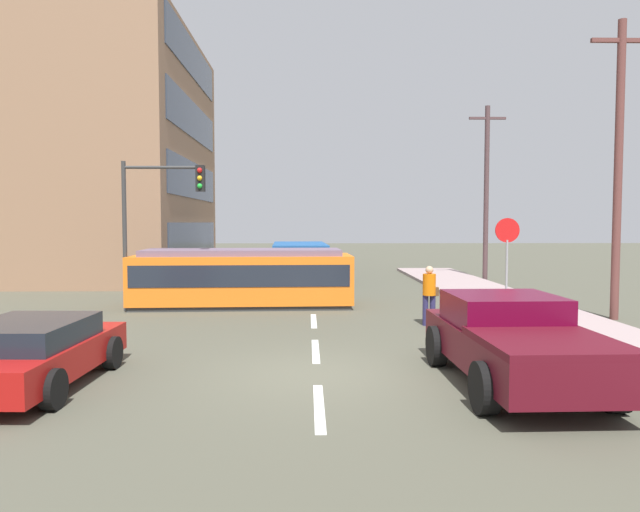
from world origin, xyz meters
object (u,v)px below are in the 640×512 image
object	(u,v)px
pedestrian_crossing	(429,292)
pickup_truck_parked	(513,340)
parked_sedan_near	(31,352)
parked_sedan_mid	(188,277)
stop_sign	(507,245)
parked_sedan_furthest	(225,259)
traffic_light_mast	(157,206)
city_bus	(300,260)
utility_pole_near	(618,165)
utility_pole_mid	(486,190)
parked_sedan_far	(219,265)
streetcar_tram	(243,277)

from	to	relation	value
pedestrian_crossing	pickup_truck_parked	bearing A→B (deg)	-87.85
pedestrian_crossing	parked_sedan_near	distance (m)	10.17
parked_sedan_mid	stop_sign	xyz separation A→B (m)	(11.11, -6.00, 1.57)
parked_sedan_furthest	traffic_light_mast	xyz separation A→B (m)	(0.25, -17.28, 2.78)
city_bus	utility_pole_near	distance (m)	15.10
city_bus	stop_sign	world-z (taller)	stop_sign
utility_pole_mid	parked_sedan_furthest	bearing A→B (deg)	151.36
stop_sign	utility_pole_mid	world-z (taller)	utility_pole_mid
city_bus	utility_pole_mid	size ratio (longest dim) A/B	0.70
parked_sedan_far	utility_pole_mid	bearing A→B (deg)	-8.75
parked_sedan_mid	utility_pole_near	world-z (taller)	utility_pole_near
stop_sign	traffic_light_mast	world-z (taller)	traffic_light_mast
stop_sign	utility_pole_mid	size ratio (longest dim) A/B	0.34
traffic_light_mast	parked_sedan_mid	bearing A→B (deg)	90.57
pedestrian_crossing	parked_sedan_mid	size ratio (longest dim) A/B	0.39
utility_pole_mid	traffic_light_mast	bearing A→B (deg)	-144.66
city_bus	utility_pole_mid	bearing A→B (deg)	2.78
pedestrian_crossing	parked_sedan_near	xyz separation A→B (m)	(-8.23, -5.98, -0.32)
traffic_light_mast	utility_pole_mid	xyz separation A→B (m)	(13.66, 9.69, 1.07)
parked_sedan_mid	stop_sign	bearing A→B (deg)	-28.38
parked_sedan_far	utility_pole_mid	size ratio (longest dim) A/B	0.48
city_bus	stop_sign	xyz separation A→B (m)	(6.59, -10.24, 1.12)
parked_sedan_mid	parked_sedan_near	bearing A→B (deg)	-89.66
streetcar_tram	parked_sedan_furthest	size ratio (longest dim) A/B	1.64
parked_sedan_near	parked_sedan_mid	size ratio (longest dim) A/B	1.00
parked_sedan_near	utility_pole_near	size ratio (longest dim) A/B	0.49
parked_sedan_near	utility_pole_near	world-z (taller)	utility_pole_near
parked_sedan_furthest	streetcar_tram	bearing A→B (deg)	-79.94
traffic_light_mast	parked_sedan_near	bearing A→B (deg)	-89.80
utility_pole_near	city_bus	bearing A→B (deg)	130.30
pickup_truck_parked	parked_sedan_far	world-z (taller)	pickup_truck_parked
parked_sedan_furthest	stop_sign	distance (m)	21.56
city_bus	parked_sedan_mid	xyz separation A→B (m)	(-4.52, -4.24, -0.45)
city_bus	pedestrian_crossing	bearing A→B (deg)	-72.62
pedestrian_crossing	utility_pole_near	world-z (taller)	utility_pole_near
parked_sedan_mid	pickup_truck_parked	bearing A→B (deg)	-58.40
utility_pole_mid	parked_sedan_far	bearing A→B (deg)	171.25
pedestrian_crossing	traffic_light_mast	distance (m)	9.08
parked_sedan_furthest	pedestrian_crossing	bearing A→B (deg)	-67.09
city_bus	parked_sedan_far	distance (m)	4.97
parked_sedan_far	traffic_light_mast	world-z (taller)	traffic_light_mast
pedestrian_crossing	parked_sedan_far	distance (m)	16.69
city_bus	utility_pole_near	bearing A→B (deg)	-49.70
parked_sedan_near	parked_sedan_far	xyz separation A→B (m)	(0.18, 20.59, -0.00)
streetcar_tram	parked_sedan_far	size ratio (longest dim) A/B	1.82
parked_sedan_near	stop_sign	bearing A→B (deg)	35.39
city_bus	parked_sedan_mid	world-z (taller)	city_bus
streetcar_tram	pickup_truck_parked	bearing A→B (deg)	-59.42
parked_sedan_near	traffic_light_mast	xyz separation A→B (m)	(-0.03, 8.84, 2.78)
stop_sign	traffic_light_mast	distance (m)	11.17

